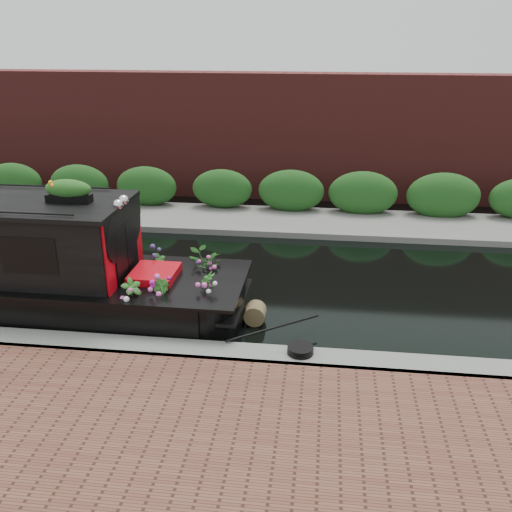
# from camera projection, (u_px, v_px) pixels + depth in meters

# --- Properties ---
(ground) EXTENTS (80.00, 80.00, 0.00)m
(ground) POSITION_uv_depth(u_px,v_px,m) (176.00, 279.00, 12.93)
(ground) COLOR black
(ground) RESTS_ON ground
(near_bank_coping) EXTENTS (40.00, 0.60, 0.50)m
(near_bank_coping) POSITION_uv_depth(u_px,v_px,m) (128.00, 357.00, 9.90)
(near_bank_coping) COLOR slate
(near_bank_coping) RESTS_ON ground
(far_bank_path) EXTENTS (40.00, 2.40, 0.34)m
(far_bank_path) POSITION_uv_depth(u_px,v_px,m) (212.00, 221.00, 16.80)
(far_bank_path) COLOR slate
(far_bank_path) RESTS_ON ground
(far_hedge) EXTENTS (40.00, 1.10, 2.80)m
(far_hedge) POSITION_uv_depth(u_px,v_px,m) (218.00, 212.00, 17.63)
(far_hedge) COLOR #1D4D19
(far_hedge) RESTS_ON ground
(far_brick_wall) EXTENTS (40.00, 1.00, 8.00)m
(far_brick_wall) POSITION_uv_depth(u_px,v_px,m) (229.00, 194.00, 19.56)
(far_brick_wall) COLOR #5B211E
(far_brick_wall) RESTS_ON ground
(rope_fender) EXTENTS (0.40, 0.38, 0.40)m
(rope_fender) POSITION_uv_depth(u_px,v_px,m) (255.00, 313.00, 10.96)
(rope_fender) COLOR brown
(rope_fender) RESTS_ON ground
(coiled_mooring_rope) EXTENTS (0.44, 0.44, 0.12)m
(coiled_mooring_rope) POSITION_uv_depth(u_px,v_px,m) (300.00, 350.00, 9.51)
(coiled_mooring_rope) COLOR black
(coiled_mooring_rope) RESTS_ON near_bank_coping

